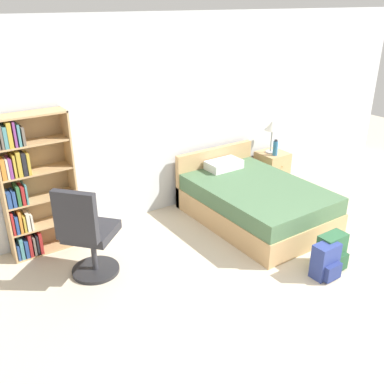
{
  "coord_description": "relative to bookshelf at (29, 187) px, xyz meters",
  "views": [
    {
      "loc": [
        -2.93,
        -1.57,
        2.74
      ],
      "look_at": [
        -0.51,
        1.98,
        0.79
      ],
      "focal_mm": 40.0,
      "sensor_mm": 36.0,
      "label": 1
    }
  ],
  "objects": [
    {
      "name": "backpack_green",
      "position": [
        2.57,
        -2.17,
        -0.63
      ],
      "size": [
        0.32,
        0.24,
        0.41
      ],
      "color": "#2D603D",
      "rests_on": "ground_plane"
    },
    {
      "name": "nightstand",
      "position": [
        3.65,
        -0.1,
        -0.55
      ],
      "size": [
        0.42,
        0.45,
        0.55
      ],
      "color": "tan",
      "rests_on": "ground_plane"
    },
    {
      "name": "table_lamp",
      "position": [
        3.62,
        -0.07,
        0.12
      ],
      "size": [
        0.24,
        0.24,
        0.5
      ],
      "color": "#B2B2B7",
      "rests_on": "nightstand"
    },
    {
      "name": "backpack_blue",
      "position": [
        2.39,
        -2.24,
        -0.64
      ],
      "size": [
        0.28,
        0.23,
        0.39
      ],
      "color": "navy",
      "rests_on": "ground_plane"
    },
    {
      "name": "wall_back",
      "position": [
        1.98,
        0.19,
        0.47
      ],
      "size": [
        9.0,
        0.06,
        2.6
      ],
      "color": "silver",
      "rests_on": "ground_plane"
    },
    {
      "name": "ground_plane",
      "position": [
        1.98,
        -3.04,
        -0.83
      ],
      "size": [
        14.0,
        14.0,
        0.0
      ],
      "primitive_type": "plane",
      "color": "beige"
    },
    {
      "name": "office_chair",
      "position": [
        0.31,
        -0.84,
        -0.32
      ],
      "size": [
        0.72,
        0.72,
        1.08
      ],
      "color": "#232326",
      "rests_on": "ground_plane"
    },
    {
      "name": "bookshelf",
      "position": [
        0.0,
        0.0,
        0.0
      ],
      "size": [
        0.79,
        0.27,
        1.65
      ],
      "color": "tan",
      "rests_on": "ground_plane"
    },
    {
      "name": "bed",
      "position": [
        2.62,
        -0.81,
        -0.55
      ],
      "size": [
        1.31,
        1.91,
        0.78
      ],
      "color": "tan",
      "rests_on": "ground_plane"
    },
    {
      "name": "water_bottle",
      "position": [
        3.58,
        -0.21,
        -0.16
      ],
      "size": [
        0.08,
        0.08,
        0.25
      ],
      "color": "teal",
      "rests_on": "nightstand"
    }
  ]
}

